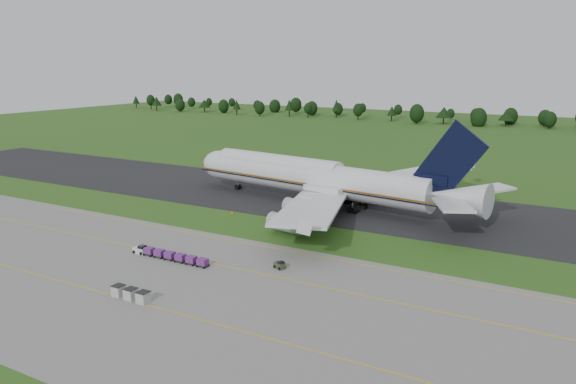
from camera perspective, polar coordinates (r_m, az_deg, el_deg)
The scene contains 10 objects.
ground at distance 112.80m, azimuth -0.03°, elevation -4.12°, with size 600.00×600.00×0.00m, color #295018.
apron at distance 86.58m, azimuth -11.35°, elevation -9.78°, with size 300.00×52.00×0.06m, color slate.
taxiway at distance 136.97m, azimuth 5.75°, elevation -1.09°, with size 300.00×40.00×0.08m, color black.
apron_markings at distance 91.56m, azimuth -8.47°, elevation -8.35°, with size 300.00×30.20×0.01m.
tree_line at distance 316.76m, azimuth 23.39°, elevation 6.95°, with size 526.17×23.16×11.62m.
aircraft at distance 134.28m, azimuth 2.99°, elevation 1.43°, with size 79.50×76.47×22.24m.
baggage_train at distance 99.44m, azimuth -12.04°, elevation -6.29°, with size 16.16×1.47×1.41m.
utility_cart at distance 93.27m, azimuth -0.86°, elevation -7.48°, with size 2.11×1.68×1.01m.
uld_row at distance 84.70m, azimuth -15.69°, elevation -9.93°, with size 6.45×1.65×1.63m.
edge_markers at distance 123.03m, azimuth -3.18°, elevation -2.55°, with size 13.82×0.30×0.60m.
Camera 1 is at (53.12, -93.85, 33.09)m, focal length 35.00 mm.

